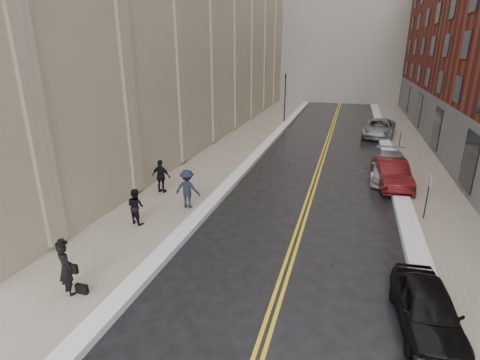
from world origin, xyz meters
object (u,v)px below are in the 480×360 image
Objects in this scene: car_silver_far at (379,128)px; pedestrian_a at (136,206)px; pedestrian_b at (188,189)px; pedestrian_c at (161,176)px; pedestrian_main at (66,269)px; car_black at (427,308)px; car_silver_near at (390,167)px; car_maroon at (392,174)px.

car_silver_far is 3.42× the size of pedestrian_a.
pedestrian_a is 2.74m from pedestrian_b.
pedestrian_b is at bearing 149.16° from pedestrian_c.
pedestrian_main is at bearing -103.24° from car_silver_far.
car_black is 2.00× the size of pedestrian_b.
car_black is 0.75× the size of car_silver_near.
car_maroon is at bearing -86.31° from car_silver_near.
car_maroon is 2.61× the size of pedestrian_main.
pedestrian_main is at bearing 114.97° from pedestrian_a.
car_silver_far reaches higher than car_silver_near.
car_silver_near is at bearing -120.22° from pedestrian_a.
pedestrian_a is 3.86m from pedestrian_c.
car_maroon is at bearing -104.58° from pedestrian_main.
car_black is at bearing -179.02° from pedestrian_a.
pedestrian_c is (-2.21, 1.49, -0.06)m from pedestrian_b.
pedestrian_c is (-12.10, -18.69, 0.29)m from car_silver_far.
pedestrian_a is at bearing 56.70° from pedestrian_b.
pedestrian_main is at bearing 83.07° from pedestrian_b.
pedestrian_c is at bearing -61.17° from pedestrian_a.
car_silver_near is 12.68m from pedestrian_b.
car_maroon is 0.89× the size of car_silver_near.
car_maroon is 2.55× the size of pedestrian_c.
car_maroon is at bearing -124.44° from pedestrian_a.
pedestrian_a is at bearing -134.38° from car_silver_near.
car_silver_far is at bearing -116.62° from pedestrian_b.
pedestrian_main is at bearing -134.29° from car_maroon.
car_silver_near is at bearing -149.02° from pedestrian_c.
pedestrian_main is 9.04m from pedestrian_c.
car_silver_far is 29.64m from pedestrian_main.
car_silver_near is 13.71m from pedestrian_c.
pedestrian_c reaches higher than car_silver_near.
car_black is 11.45m from pedestrian_b.
car_silver_far is (-0.01, 13.68, 0.01)m from car_maroon.
car_maroon is 2.86× the size of pedestrian_a.
car_maroon is 17.60m from pedestrian_main.
car_silver_near is at bearing -101.93° from pedestrian_main.
car_black is 14.11m from pedestrian_c.
car_maroon reaches higher than car_silver_near.
car_silver_far is at bearing -88.21° from pedestrian_main.
pedestrian_main is (-10.73, -1.70, 0.38)m from car_black.
car_silver_near is at bearing -141.86° from pedestrian_b.
car_maroon is 2.40× the size of pedestrian_b.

